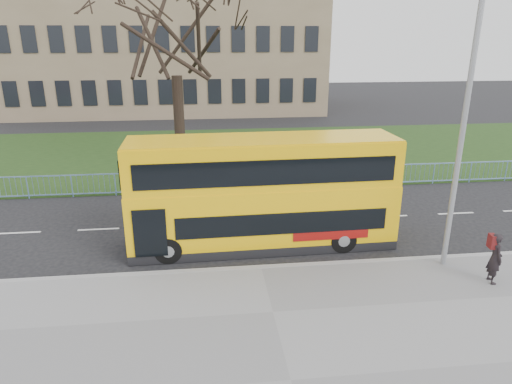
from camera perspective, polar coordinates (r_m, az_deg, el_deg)
ground at (r=16.50m, az=-0.03°, el=-7.19°), size 120.00×120.00×0.00m
pavement at (r=10.88m, az=4.36°, el=-22.62°), size 80.00×10.50×0.12m
kerb at (r=15.10m, az=0.65°, el=-9.52°), size 80.00×0.20×0.14m
grass_verge at (r=29.95m, az=-3.16°, el=4.95°), size 80.00×15.40×0.08m
guard_railing at (r=22.42m, az=-1.95°, el=1.49°), size 40.00×0.12×1.10m
bare_tree at (r=24.77m, az=-10.02°, el=16.43°), size 8.71×8.71×12.44m
civic_building at (r=49.83m, az=-10.95°, el=18.31°), size 30.00×15.00×14.00m
yellow_bus at (r=16.09m, az=0.85°, el=0.22°), size 9.41×2.42×3.92m
pedestrian at (r=15.64m, az=27.70°, el=-7.33°), size 0.45×0.63×1.60m
street_lamp at (r=15.01m, az=24.21°, el=8.13°), size 1.84×0.22×8.67m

